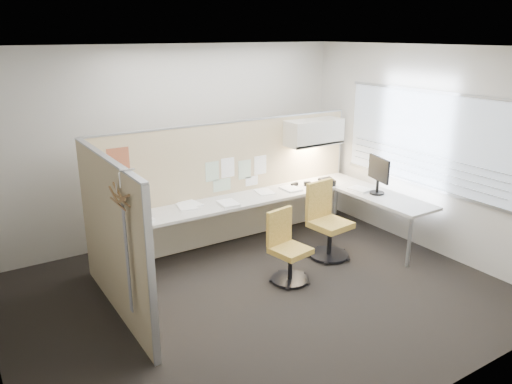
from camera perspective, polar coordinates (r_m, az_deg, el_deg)
floor at (r=6.01m, az=0.24°, el=-11.62°), size 5.50×4.50×0.01m
ceiling at (r=5.24m, az=0.29°, el=16.24°), size 5.50×4.50×0.01m
wall_back at (r=7.39m, az=-9.31°, el=5.48°), size 5.50×0.02×2.80m
wall_front at (r=3.89m, az=18.74°, el=-6.68°), size 5.50×0.02×2.80m
wall_right at (r=7.28m, az=18.80°, el=4.58°), size 0.02×4.50×2.80m
window_pane at (r=7.23m, az=18.79°, el=5.71°), size 0.01×2.80×1.30m
partition_back at (r=7.20m, az=-3.00°, el=1.03°), size 4.10×0.06×1.75m
partition_left at (r=5.48m, az=-16.02°, el=-5.15°), size 0.06×2.20×1.75m
desk at (r=7.09m, az=1.62°, el=-1.53°), size 4.00×2.07×0.73m
overhead_bin at (r=7.62m, az=6.63°, el=6.81°), size 0.90×0.36×0.38m
task_light_strip at (r=7.66m, az=6.57°, el=5.27°), size 0.60×0.06×0.02m
pinned_papers at (r=7.16m, az=-2.33°, el=2.28°), size 1.01×0.00×0.47m
poster at (r=6.41m, az=-15.45°, el=3.36°), size 0.28×0.00×0.35m
chair_left at (r=6.16m, az=3.52°, el=-6.53°), size 0.48×0.50×0.88m
chair_right at (r=6.85m, az=8.03°, el=-3.52°), size 0.54×0.55×1.02m
monitor at (r=7.29m, az=13.81°, el=2.12°), size 0.21×0.50×0.54m
phone at (r=7.62m, az=8.09°, el=1.12°), size 0.23×0.22×0.12m
stapler at (r=7.55m, az=4.43°, el=0.86°), size 0.15×0.08×0.05m
tape_dispenser at (r=7.59m, az=5.88°, el=0.96°), size 0.12×0.10×0.06m
coat_hook at (r=4.68m, az=-15.15°, el=-1.98°), size 0.18×0.47×1.39m
paper_stack_0 at (r=6.33m, az=-13.02°, el=-3.03°), size 0.27×0.33×0.04m
paper_stack_1 at (r=6.68m, az=-7.93°, el=-1.66°), size 0.28×0.34×0.02m
paper_stack_2 at (r=6.72m, az=-3.19°, el=-1.34°), size 0.26×0.32×0.04m
paper_stack_3 at (r=7.24m, az=0.98°, el=0.02°), size 0.28×0.34×0.01m
paper_stack_4 at (r=7.38m, az=4.00°, el=0.37°), size 0.23×0.30×0.03m
paper_stack_5 at (r=7.50m, az=11.80°, el=0.32°), size 0.27×0.33×0.02m
paper_stack_6 at (r=6.77m, az=-7.49°, el=-1.39°), size 0.27×0.33×0.02m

